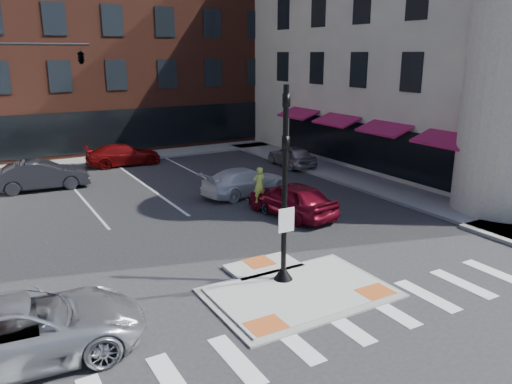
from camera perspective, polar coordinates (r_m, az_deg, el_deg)
ground at (r=15.65m, az=3.93°, el=-10.81°), size 120.00×120.00×0.00m
refuge_island at (r=15.44m, az=4.48°, el=-11.00°), size 5.40×4.65×0.13m
sidewalk_e at (r=29.38m, az=10.58°, el=1.82°), size 3.00×24.00×0.15m
sidewalk_n at (r=35.97m, az=-11.86°, el=4.27°), size 26.00×3.00×0.15m
building_n at (r=44.92m, az=-16.66°, el=16.09°), size 24.40×18.40×15.50m
building_e at (r=37.43m, az=22.81°, el=16.14°), size 21.90×23.90×17.70m
building_far_left at (r=63.72m, az=-27.19°, el=12.21°), size 10.00×12.00×10.00m
building_far_right at (r=67.73m, az=-16.10°, el=14.25°), size 12.00×12.00×12.00m
signal_pole at (r=15.07m, az=3.26°, el=-2.18°), size 0.60×0.60×5.98m
mast_arm_signal at (r=29.91m, az=-22.12°, el=13.09°), size 6.10×2.24×8.00m
silver_suv at (r=13.12m, az=-25.18°, el=-14.09°), size 5.81×3.00×1.56m
red_sedan at (r=21.96m, az=4.08°, el=-0.78°), size 2.45×4.74×1.54m
white_pickup at (r=25.20m, az=-1.22°, el=1.21°), size 4.93×2.58×1.36m
bg_car_dark at (r=28.46m, az=-23.33°, el=1.80°), size 4.82×1.98×1.55m
bg_car_silver at (r=31.59m, az=4.10°, el=4.13°), size 1.82×4.07×1.36m
bg_car_red at (r=33.02m, az=-14.92°, el=4.14°), size 4.76×2.17×1.35m
cyclist at (r=22.44m, az=0.37°, el=-0.57°), size 0.61×1.63×2.07m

